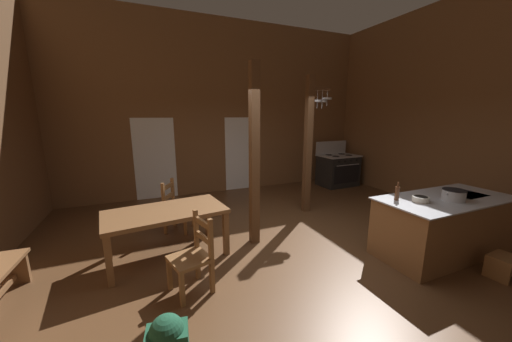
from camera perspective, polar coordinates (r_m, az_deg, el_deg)
The scene contains 16 objects.
ground_plane at distance 4.59m, azimuth 7.49°, elevation -16.38°, with size 9.05×8.13×0.10m, color brown.
wall_back at distance 7.50m, azimuth -6.90°, elevation 13.10°, with size 9.05×0.14×4.57m, color brown.
wall_right at distance 7.18m, azimuth 39.01°, elevation 10.65°, with size 0.14×8.13×4.57m, color brown.
glazed_door_back_left at distance 7.22m, azimuth -20.79°, elevation 2.43°, with size 1.00×0.01×2.05m, color white.
glazed_panel_back_right at distance 7.63m, azimuth -3.53°, elevation 3.67°, with size 0.84×0.01×2.05m, color white.
kitchen_island at distance 5.09m, azimuth 35.11°, elevation -9.51°, with size 2.16×0.97×0.90m.
stove_range at distance 8.47m, azimuth 17.10°, elevation 0.26°, with size 1.17×0.85×1.32m.
support_post_with_pot_rack at distance 5.85m, azimuth 11.39°, elevation 6.48°, with size 0.59×0.24×2.92m.
support_post_center at distance 4.26m, azimuth -0.37°, elevation 3.00°, with size 0.14×0.14×2.92m.
step_stool at distance 4.97m, azimuth 42.93°, elevation -14.48°, with size 0.38×0.30×0.30m.
dining_table at distance 4.22m, azimuth -18.73°, elevation -9.07°, with size 1.80×1.11×0.74m.
ladderback_chair_near_window at distance 5.18m, azimuth -16.73°, elevation -7.39°, with size 0.60×0.60×0.95m.
ladderback_chair_by_post at distance 3.46m, azimuth -13.21°, elevation -17.27°, with size 0.54×0.54×0.95m.
stockpot_on_counter at distance 4.83m, azimuth 36.67°, elevation -4.14°, with size 0.37×0.30×0.16m.
mixing_bowl_on_counter at distance 4.51m, azimuth 31.77°, elevation -5.12°, with size 0.22×0.22×0.08m.
bottle_tall_on_counter at distance 4.40m, azimuth 27.97°, elevation -4.19°, with size 0.06×0.06×0.27m.
Camera 1 is at (-2.09, -3.47, 2.12)m, focal length 18.68 mm.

